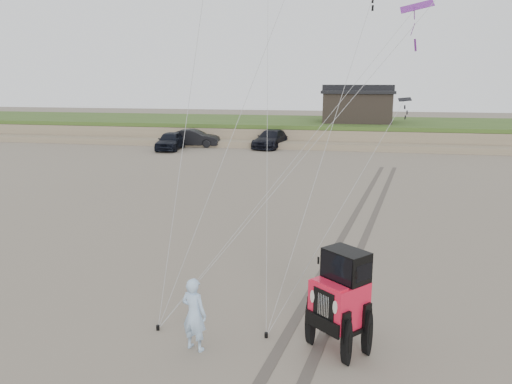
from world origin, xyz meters
TOP-DOWN VIEW (x-y plane):
  - ground at (0.00, 0.00)m, footprint 160.00×160.00m
  - dune_ridge at (0.00, 37.50)m, footprint 160.00×14.25m
  - cabin at (2.00, 37.00)m, footprint 6.40×5.40m
  - truck_a at (-12.74, 27.89)m, footprint 2.12×4.42m
  - truck_b at (-11.48, 30.11)m, footprint 4.48×1.83m
  - truck_c at (-4.96, 30.69)m, footprint 2.88×5.27m
  - jeep at (1.62, -0.36)m, footprint 4.64×4.90m
  - man at (-1.38, -0.93)m, footprint 0.68×0.55m
  - stake_main at (-2.47, -0.31)m, footprint 0.08×0.08m
  - stake_aux at (0.04, -0.16)m, footprint 0.08×0.08m
  - tire_tracks at (2.00, 8.00)m, footprint 5.22×29.74m

SIDE VIEW (x-z plane):
  - ground at x=0.00m, z-range 0.00..0.00m
  - tire_tracks at x=2.00m, z-range 0.00..0.01m
  - stake_main at x=-2.47m, z-range 0.00..0.12m
  - stake_aux at x=0.04m, z-range 0.00..0.12m
  - truck_b at x=-11.48m, z-range 0.00..1.45m
  - truck_c at x=-4.96m, z-range 0.00..1.45m
  - truck_a at x=-12.74m, z-range 0.00..1.46m
  - man at x=-1.38m, z-range 0.00..1.62m
  - dune_ridge at x=0.00m, z-range -0.04..1.68m
  - jeep at x=1.62m, z-range 0.00..1.76m
  - cabin at x=2.00m, z-range 1.56..4.91m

